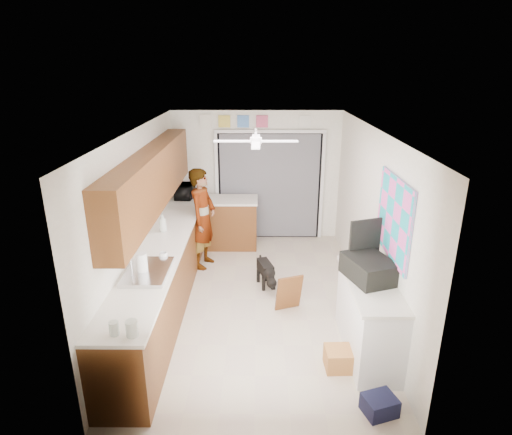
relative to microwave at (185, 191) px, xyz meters
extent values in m
plane|color=#BFAD9A|center=(1.34, -2.06, -1.07)|extent=(5.00, 5.00, 0.00)
plane|color=white|center=(1.34, -2.06, 1.43)|extent=(5.00, 5.00, 0.00)
plane|color=white|center=(1.34, 0.44, 0.18)|extent=(3.20, 0.00, 3.20)
plane|color=white|center=(1.34, -4.56, 0.18)|extent=(3.20, 0.00, 3.20)
plane|color=white|center=(-0.26, -2.06, 0.18)|extent=(0.00, 5.00, 5.00)
plane|color=white|center=(2.94, -2.06, 0.18)|extent=(0.00, 5.00, 5.00)
cube|color=brown|center=(0.04, -2.06, -0.62)|extent=(0.60, 4.80, 0.90)
cube|color=white|center=(0.05, -2.06, -0.15)|extent=(0.62, 4.80, 0.04)
cube|color=brown|center=(-0.10, -1.86, 0.73)|extent=(0.32, 4.00, 0.80)
cube|color=silver|center=(0.05, -3.06, -0.11)|extent=(0.50, 0.76, 0.06)
cylinder|color=silver|center=(-0.14, -3.06, -0.02)|extent=(0.03, 0.03, 0.22)
cube|color=brown|center=(0.84, -0.06, -0.62)|extent=(1.00, 0.60, 0.90)
cube|color=white|center=(0.84, -0.06, -0.15)|extent=(1.04, 0.64, 0.04)
cube|color=black|center=(1.59, 0.41, -0.02)|extent=(2.00, 0.06, 2.10)
cube|color=slate|center=(1.59, 0.37, -0.02)|extent=(1.90, 0.03, 2.05)
cube|color=white|center=(0.57, 0.38, -0.02)|extent=(0.06, 0.04, 2.10)
cube|color=white|center=(2.61, 0.38, -0.02)|extent=(0.06, 0.04, 2.10)
cube|color=white|center=(1.59, 0.38, 1.05)|extent=(2.10, 0.04, 0.06)
cube|color=gold|center=(0.74, 0.41, 1.23)|extent=(0.22, 0.02, 0.22)
cube|color=#4E84D2|center=(1.09, 0.41, 1.23)|extent=(0.22, 0.02, 0.22)
cube|color=#CD4D72|center=(1.44, 0.41, 1.23)|extent=(0.22, 0.02, 0.22)
cube|color=white|center=(2.24, 0.41, 1.23)|extent=(0.22, 0.02, 0.22)
cube|color=silver|center=(0.39, 0.41, 1.23)|extent=(0.22, 0.02, 0.26)
cube|color=white|center=(2.69, -3.26, -0.62)|extent=(0.50, 1.40, 0.90)
cube|color=white|center=(2.68, -3.26, -0.15)|extent=(0.54, 1.44, 0.04)
cube|color=#F85BBF|center=(2.92, -3.06, 0.58)|extent=(0.03, 1.15, 0.95)
cube|color=white|center=(1.34, -1.86, 1.25)|extent=(1.14, 1.14, 0.24)
imported|color=black|center=(0.00, 0.00, 0.00)|extent=(0.34, 0.48, 0.26)
imported|color=silver|center=(-0.05, -1.70, 0.02)|extent=(0.15, 0.15, 0.29)
imported|color=white|center=(0.15, -2.66, -0.08)|extent=(0.13, 0.13, 0.09)
cylinder|color=silver|center=(0.21, -4.31, -0.05)|extent=(0.13, 0.13, 0.16)
cylinder|color=silver|center=(0.04, -4.30, -0.06)|extent=(0.11, 0.11, 0.13)
cylinder|color=white|center=(0.00, -3.09, 0.01)|extent=(0.15, 0.15, 0.27)
cube|color=black|center=(2.66, -3.18, 0.00)|extent=(0.63, 0.72, 0.26)
cube|color=yellow|center=(2.66, -3.18, -0.11)|extent=(0.61, 0.69, 0.02)
cube|color=black|center=(2.66, -2.89, 0.25)|extent=(0.41, 0.17, 0.50)
cube|color=#AA6D35|center=(2.34, -3.59, -0.95)|extent=(0.40, 0.31, 0.25)
cube|color=black|center=(2.59, -4.26, -0.97)|extent=(0.38, 0.35, 0.19)
cube|color=brown|center=(1.80, -2.37, -0.79)|extent=(0.40, 0.26, 0.55)
imported|color=white|center=(0.44, -0.92, -0.21)|extent=(0.57, 0.71, 1.72)
cube|color=black|center=(1.48, -1.64, -0.84)|extent=(0.40, 0.62, 0.45)
camera|label=1|loc=(1.37, -7.65, 2.23)|focal=30.00mm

